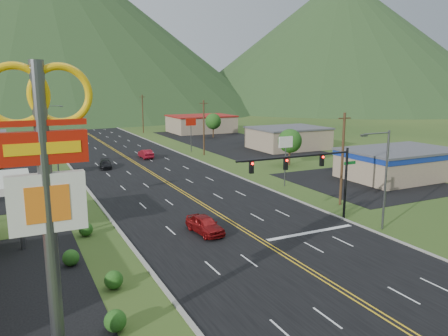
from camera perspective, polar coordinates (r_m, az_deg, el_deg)
name	(u,v)px	position (r m, az deg, el deg)	size (l,w,h in m)	color
ground	(367,307)	(28.51, 18.19, -16.82)	(500.00, 500.00, 0.00)	#244117
road	(367,307)	(28.51, 18.19, -16.82)	(20.00, 460.00, 0.04)	black
pylon_sign	(45,173)	(20.03, -22.34, -0.64)	(4.32, 0.60, 14.00)	#59595E
traffic_signal	(313,169)	(40.86, 11.51, -0.07)	(13.10, 0.43, 7.00)	black
streetlight_east	(384,173)	(41.09, 20.12, -0.68)	(3.28, 0.25, 9.00)	#59595E
streetlight_west	(48,126)	(88.23, -21.98, 5.16)	(3.28, 0.25, 9.00)	#59595E
building_east_near	(400,162)	(65.24, 21.95, 0.74)	(15.40, 10.40, 4.10)	tan
building_east_mid	(288,138)	(88.96, 8.37, 3.92)	(14.40, 11.40, 4.30)	tan
building_east_far	(201,124)	(117.62, -3.00, 5.80)	(16.40, 12.40, 4.50)	tan
pole_sign_west_a	(58,161)	(48.49, -20.90, 0.82)	(2.00, 0.18, 6.40)	#59595E
pole_sign_west_b	(42,138)	(70.22, -22.68, 3.67)	(2.00, 0.18, 6.40)	#59595E
pole_sign_east_a	(286,147)	(55.85, 8.05, 2.72)	(2.00, 0.18, 6.40)	#59595E
pole_sign_east_b	(191,125)	(84.05, -4.34, 5.58)	(2.00, 0.18, 6.40)	#59595E
tree_east_a	(290,141)	(70.86, 8.60, 3.52)	(3.84, 3.84, 5.82)	#382314
tree_east_b	(213,121)	(105.75, -1.43, 6.11)	(3.84, 3.84, 5.82)	#382314
utility_pole_a	(342,158)	(48.34, 15.21, 1.23)	(1.60, 0.28, 10.00)	#382314
utility_pole_b	(204,127)	(79.64, -2.65, 5.35)	(1.60, 0.28, 10.00)	#382314
utility_pole_c	(143,113)	(117.28, -10.57, 7.02)	(1.60, 0.28, 10.00)	#382314
utility_pole_d	(110,106)	(156.09, -14.62, 7.82)	(1.60, 0.28, 10.00)	#382314
mountain_n	(41,21)	(240.14, -22.76, 17.31)	(220.00, 220.00, 85.00)	#223618
mountain_ne	(340,42)	(256.15, 14.87, 15.65)	(180.00, 180.00, 70.00)	#223618
car_red_near	(205,225)	(38.70, -2.51, -7.43)	(1.87, 4.64, 1.58)	maroon
car_dark_mid	(106,164)	(70.03, -15.21, 0.44)	(1.71, 4.21, 1.22)	black
car_red_far	(146,154)	(77.81, -10.18, 1.81)	(1.61, 4.62, 1.52)	maroon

